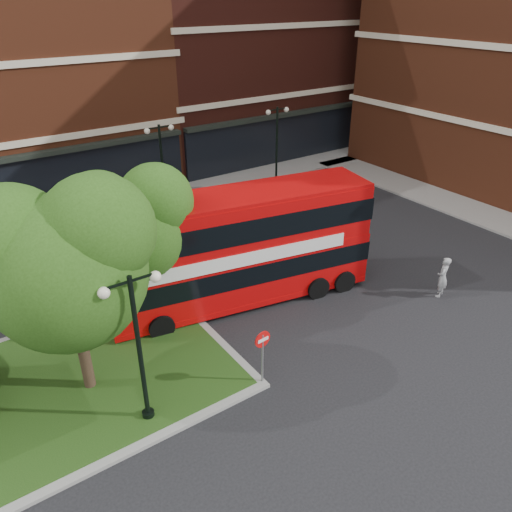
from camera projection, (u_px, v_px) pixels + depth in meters
ground at (295, 355)px, 17.67m from camera, size 120.00×120.00×0.00m
pavement_far at (121, 206)px, 29.57m from camera, size 44.00×3.00×0.12m
pavement_side at (507, 224)px, 27.38m from camera, size 3.00×28.00×0.12m
terrace_far_right at (245, 39)px, 38.27m from camera, size 18.00×12.00×16.00m
traffic_island at (39, 396)px, 15.78m from camera, size 12.60×7.60×0.15m
tree_island_west at (60, 258)px, 13.95m from camera, size 5.40×4.71×7.21m
tree_island_east at (130, 221)px, 17.52m from camera, size 4.46×3.90×6.29m
lamp_island at (139, 344)px, 13.71m from camera, size 1.72×0.36×5.00m
lamp_far_left at (162, 164)px, 27.82m from camera, size 1.72×0.36×5.00m
lamp_far_right at (277, 142)px, 31.84m from camera, size 1.72×0.36×5.00m
bus at (239, 241)px, 19.62m from camera, size 10.99×4.41×4.10m
woman at (443, 277)px, 20.67m from camera, size 0.77×0.66×1.80m
car_silver at (64, 224)px, 25.95m from camera, size 3.90×1.92×1.28m
car_white at (181, 197)px, 29.37m from camera, size 3.87×1.73×1.23m
no_entry_sign at (262, 347)px, 15.70m from camera, size 0.58×0.08×2.09m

